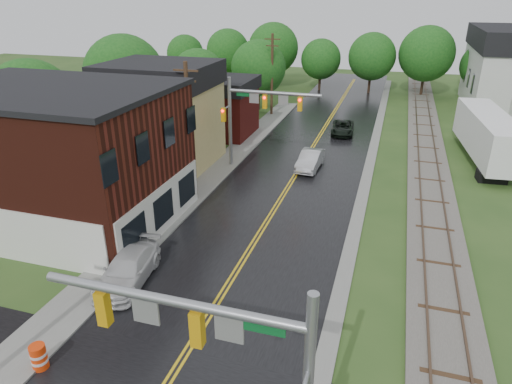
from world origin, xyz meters
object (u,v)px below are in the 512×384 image
at_px(traffic_signal_near, 226,351).
at_px(traffic_signal_far, 256,108).
at_px(utility_pole_b, 189,124).
at_px(brick_building, 54,156).
at_px(utility_pole_c, 272,74).
at_px(pickup_white, 128,269).
at_px(tree_left_b, 126,78).
at_px(sedan_silver, 310,160).
at_px(suv_dark, 343,128).
at_px(tree_left_e, 259,69).
at_px(construction_barrel, 39,357).
at_px(tree_left_c, 199,78).
at_px(semi_trailer, 488,134).
at_px(tree_left_a, 33,106).

xyz_separation_m(traffic_signal_near, traffic_signal_far, (-6.94, 25.00, 0.01)).
bearing_deg(utility_pole_b, traffic_signal_far, 56.32).
relative_size(brick_building, traffic_signal_far, 1.95).
relative_size(utility_pole_c, pickup_white, 1.81).
bearing_deg(utility_pole_c, tree_left_b, -132.39).
relative_size(tree_left_b, sedan_silver, 2.19).
bearing_deg(suv_dark, pickup_white, -108.10).
bearing_deg(sedan_silver, tree_left_e, 121.17).
relative_size(tree_left_b, construction_barrel, 9.09).
distance_m(sedan_silver, pickup_white, 19.00).
bearing_deg(tree_left_c, traffic_signal_near, -65.44).
bearing_deg(tree_left_e, suv_dark, -33.47).
relative_size(sedan_silver, semi_trailer, 0.34).
distance_m(tree_left_a, suv_dark, 27.96).
xyz_separation_m(traffic_signal_far, tree_left_e, (-5.38, 18.90, -0.16)).
distance_m(traffic_signal_near, tree_left_c, 41.67).
relative_size(tree_left_c, suv_dark, 1.67).
xyz_separation_m(traffic_signal_near, construction_barrel, (-8.47, 2.00, -4.44)).
relative_size(utility_pole_b, tree_left_e, 1.10).
bearing_deg(traffic_signal_near, pickup_white, 135.96).
height_order(utility_pole_b, sedan_silver, utility_pole_b).
relative_size(utility_pole_c, tree_left_a, 1.04).
height_order(traffic_signal_far, utility_pole_c, utility_pole_c).
relative_size(suv_dark, pickup_white, 0.92).
distance_m(suv_dark, construction_barrel, 35.40).
relative_size(tree_left_c, sedan_silver, 1.73).
bearing_deg(traffic_signal_far, tree_left_a, -162.70).
relative_size(traffic_signal_far, tree_left_c, 0.96).
height_order(tree_left_a, suv_dark, tree_left_a).
bearing_deg(pickup_white, tree_left_b, 113.05).
distance_m(traffic_signal_far, construction_barrel, 23.47).
relative_size(brick_building, semi_trailer, 1.10).
bearing_deg(brick_building, semi_trailer, 35.53).
height_order(tree_left_e, construction_barrel, tree_left_e).
bearing_deg(traffic_signal_near, utility_pole_c, 103.74).
bearing_deg(tree_left_a, utility_pole_b, 0.45).
relative_size(utility_pole_c, sedan_silver, 2.03).
bearing_deg(tree_left_b, utility_pole_b, -41.86).
relative_size(sedan_silver, pickup_white, 0.89).
height_order(utility_pole_c, tree_left_e, utility_pole_c).
xyz_separation_m(pickup_white, semi_trailer, (19.26, 24.24, 1.64)).
height_order(tree_left_a, tree_left_c, tree_left_a).
bearing_deg(pickup_white, tree_left_a, 133.93).
xyz_separation_m(traffic_signal_far, utility_pole_c, (-3.33, 17.00, -0.25)).
distance_m(utility_pole_c, tree_left_a, 25.67).
height_order(utility_pole_b, tree_left_a, utility_pole_b).
height_order(traffic_signal_near, suv_dark, traffic_signal_near).
height_order(traffic_signal_far, construction_barrel, traffic_signal_far).
xyz_separation_m(tree_left_e, suv_dark, (10.91, -7.21, -4.18)).
relative_size(brick_building, tree_left_b, 1.48).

